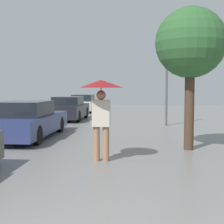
% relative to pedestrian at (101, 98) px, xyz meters
% --- Properties ---
extents(pedestrian, '(1.00, 1.00, 1.85)m').
position_rel_pedestrian_xyz_m(pedestrian, '(0.00, 0.00, 0.00)').
color(pedestrian, '#9E7051').
rests_on(pedestrian, ground_plane).
extents(parked_car_second, '(1.79, 4.48, 1.24)m').
position_rel_pedestrian_xyz_m(parked_car_second, '(-2.93, 3.24, -0.87)').
color(parked_car_second, navy).
rests_on(parked_car_second, ground_plane).
extents(parked_car_third, '(1.63, 3.98, 1.24)m').
position_rel_pedestrian_xyz_m(parked_car_third, '(-2.81, 9.42, -0.86)').
color(parked_car_third, black).
rests_on(parked_car_third, ground_plane).
extents(parked_car_farthest, '(1.64, 4.33, 1.23)m').
position_rel_pedestrian_xyz_m(parked_car_farthest, '(-2.99, 15.28, -0.86)').
color(parked_car_farthest, silver).
rests_on(parked_car_farthest, ground_plane).
extents(tree, '(1.88, 1.88, 3.81)m').
position_rel_pedestrian_xyz_m(tree, '(2.22, 1.53, 1.39)').
color(tree, '#473323').
rests_on(tree, ground_plane).
extents(street_lamp, '(0.26, 0.26, 4.17)m').
position_rel_pedestrian_xyz_m(street_lamp, '(2.14, 7.12, 1.11)').
color(street_lamp, '#515456').
rests_on(street_lamp, ground_plane).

